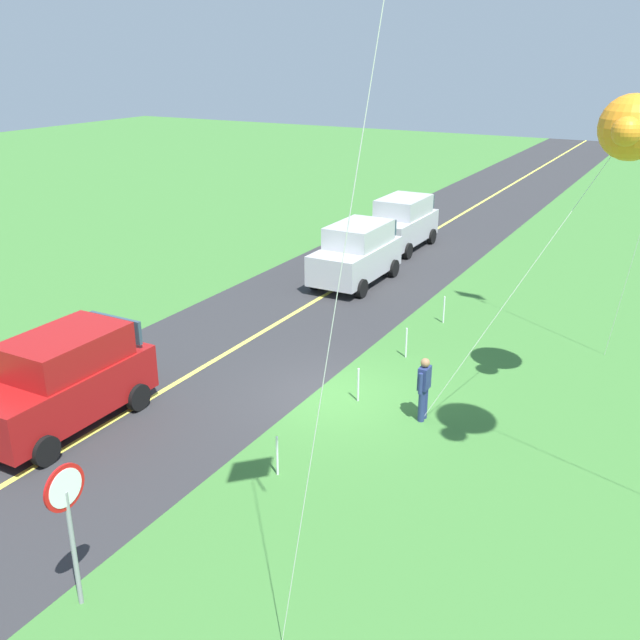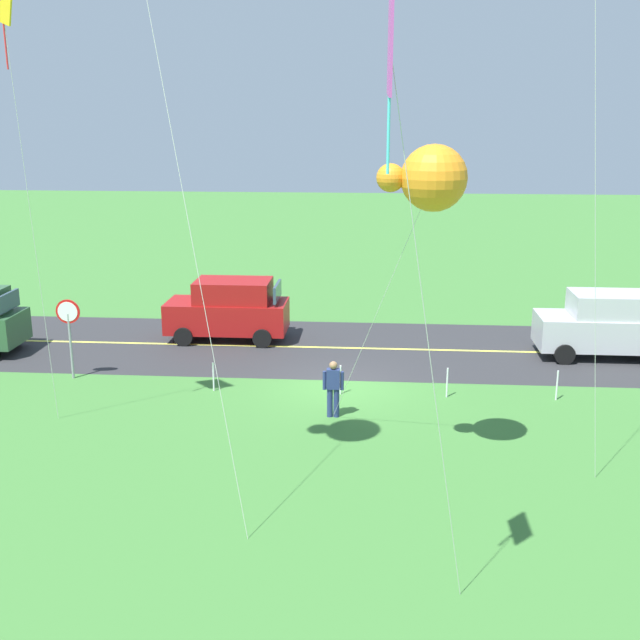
# 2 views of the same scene
# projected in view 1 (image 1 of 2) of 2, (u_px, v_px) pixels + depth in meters

# --- Properties ---
(ground_plane) EXTENTS (120.00, 120.00, 0.10)m
(ground_plane) POSITION_uv_depth(u_px,v_px,m) (333.00, 397.00, 18.42)
(ground_plane) COLOR #3D7533
(asphalt_road) EXTENTS (120.00, 7.00, 0.00)m
(asphalt_road) POSITION_uv_depth(u_px,v_px,m) (208.00, 364.00, 20.21)
(asphalt_road) COLOR #2D2D30
(asphalt_road) RESTS_ON ground
(road_centre_stripe) EXTENTS (120.00, 0.16, 0.00)m
(road_centre_stripe) POSITION_uv_depth(u_px,v_px,m) (208.00, 364.00, 20.21)
(road_centre_stripe) COLOR #E5E04C
(road_centre_stripe) RESTS_ON asphalt_road
(car_suv_foreground) EXTENTS (4.40, 2.12, 2.24)m
(car_suv_foreground) POSITION_uv_depth(u_px,v_px,m) (63.00, 380.00, 16.60)
(car_suv_foreground) COLOR maroon
(car_suv_foreground) RESTS_ON ground
(car_parked_west_far) EXTENTS (4.40, 2.12, 2.24)m
(car_parked_west_far) POSITION_uv_depth(u_px,v_px,m) (401.00, 222.00, 31.62)
(car_parked_west_far) COLOR #B7B7BC
(car_parked_west_far) RESTS_ON ground
(car_parked_west_near) EXTENTS (4.40, 2.12, 2.24)m
(car_parked_west_near) POSITION_uv_depth(u_px,v_px,m) (357.00, 253.00, 26.90)
(car_parked_west_near) COLOR #B7B7BC
(car_parked_west_near) RESTS_ON ground
(stop_sign) EXTENTS (0.76, 0.08, 2.56)m
(stop_sign) POSITION_uv_depth(u_px,v_px,m) (68.00, 509.00, 10.88)
(stop_sign) COLOR gray
(stop_sign) RESTS_ON ground
(person_adult_near) EXTENTS (0.58, 0.22, 1.60)m
(person_adult_near) POSITION_uv_depth(u_px,v_px,m) (424.00, 387.00, 16.92)
(person_adult_near) COLOR navy
(person_adult_near) RESTS_ON ground
(kite_red_low) EXTENTS (2.99, 4.18, 7.50)m
(kite_red_low) POSITION_uv_depth(u_px,v_px,m) (632.00, 128.00, 15.05)
(kite_red_low) COLOR silver
(kite_red_low) RESTS_ON ground
(fence_post_0) EXTENTS (0.05, 0.05, 0.90)m
(fence_post_0) POSITION_uv_depth(u_px,v_px,m) (444.00, 310.00, 23.12)
(fence_post_0) COLOR silver
(fence_post_0) RESTS_ON ground
(fence_post_1) EXTENTS (0.05, 0.05, 0.90)m
(fence_post_1) POSITION_uv_depth(u_px,v_px,m) (406.00, 343.00, 20.52)
(fence_post_1) COLOR silver
(fence_post_1) RESTS_ON ground
(fence_post_2) EXTENTS (0.05, 0.05, 0.90)m
(fence_post_2) POSITION_uv_depth(u_px,v_px,m) (358.00, 385.00, 17.96)
(fence_post_2) COLOR silver
(fence_post_2) RESTS_ON ground
(fence_post_3) EXTENTS (0.05, 0.05, 0.90)m
(fence_post_3) POSITION_uv_depth(u_px,v_px,m) (277.00, 456.00, 14.83)
(fence_post_3) COLOR silver
(fence_post_3) RESTS_ON ground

